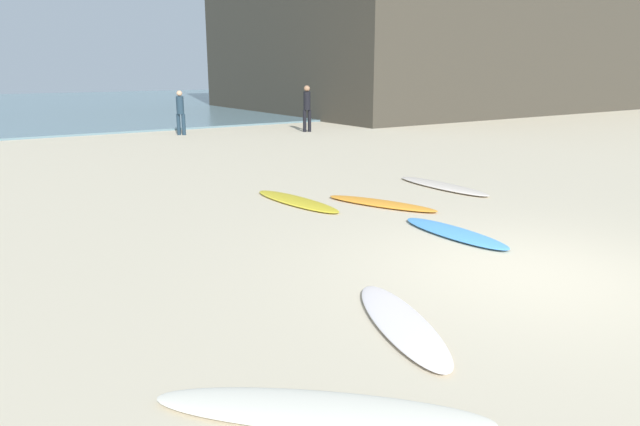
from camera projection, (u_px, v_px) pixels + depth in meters
ground_plane at (527, 274)px, 7.26m from camera, size 120.00×120.00×0.00m
ocean_water at (39, 105)px, 38.77m from camera, size 120.00×40.00×0.08m
coastal_headland at (480, 4)px, 38.34m from camera, size 31.77×17.57×13.18m
surfboard_0 at (454, 233)px, 8.91m from camera, size 0.58×2.10×0.08m
surfboard_1 at (402, 323)px, 5.77m from camera, size 1.20×2.11×0.08m
surfboard_2 at (381, 203)px, 10.85m from camera, size 1.31×2.30×0.08m
surfboard_3 at (442, 186)px, 12.44m from camera, size 0.59×2.52×0.08m
surfboard_4 at (321, 411)px, 4.29m from camera, size 2.27×2.10×0.08m
surfboard_5 at (296, 201)px, 11.07m from camera, size 0.80×2.48×0.07m
beachgoer_near at (180, 110)px, 21.94m from camera, size 0.39×0.39×1.68m
beachgoer_mid at (307, 106)px, 23.03m from camera, size 0.35×0.35×1.83m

